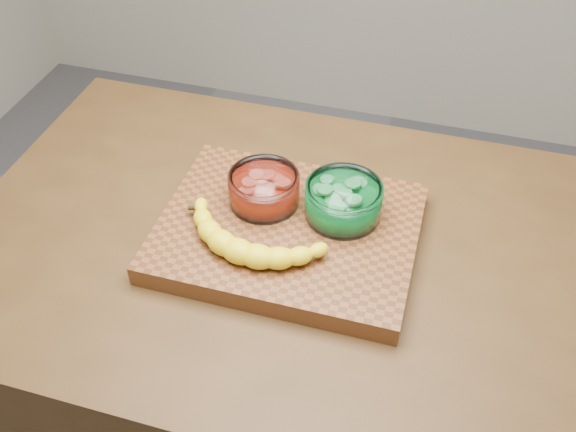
# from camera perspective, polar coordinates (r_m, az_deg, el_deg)

# --- Properties ---
(counter) EXTENTS (1.20, 0.80, 0.90)m
(counter) POSITION_cam_1_polar(r_m,az_deg,el_deg) (1.51, -0.00, -14.17)
(counter) COLOR #472E15
(counter) RESTS_ON ground
(cutting_board) EXTENTS (0.45, 0.35, 0.04)m
(cutting_board) POSITION_cam_1_polar(r_m,az_deg,el_deg) (1.14, -0.00, -1.46)
(cutting_board) COLOR brown
(cutting_board) RESTS_ON counter
(bowl_red) EXTENTS (0.13, 0.13, 0.06)m
(bowl_red) POSITION_cam_1_polar(r_m,az_deg,el_deg) (1.15, -2.15, 2.44)
(bowl_red) COLOR white
(bowl_red) RESTS_ON cutting_board
(bowl_green) EXTENTS (0.14, 0.14, 0.06)m
(bowl_green) POSITION_cam_1_polar(r_m,az_deg,el_deg) (1.13, 4.94, 1.35)
(bowl_green) COLOR white
(bowl_green) RESTS_ON cutting_board
(banana) EXTENTS (0.29, 0.15, 0.04)m
(banana) POSITION_cam_1_polar(r_m,az_deg,el_deg) (1.08, -3.06, -1.74)
(banana) COLOR yellow
(banana) RESTS_ON cutting_board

